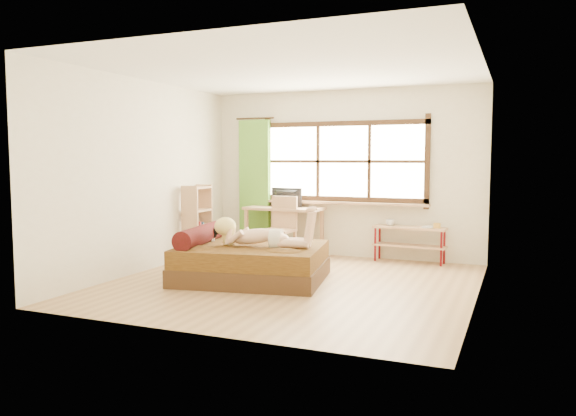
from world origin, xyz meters
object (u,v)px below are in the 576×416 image
at_px(kitten, 208,233).
at_px(bookshelf, 197,222).
at_px(bed, 249,261).
at_px(woman, 261,225).
at_px(chair, 281,224).
at_px(desk, 284,214).
at_px(pipe_shelf, 410,236).

xyz_separation_m(kitten, bookshelf, (-0.80, 1.02, 0.02)).
xyz_separation_m(bed, bookshelf, (-1.48, 1.13, 0.34)).
distance_m(woman, bookshelf, 2.05).
height_order(kitten, bookshelf, bookshelf).
distance_m(chair, bookshelf, 1.34).
bearing_deg(desk, pipe_shelf, 7.48).
distance_m(desk, bookshelf, 1.42).
bearing_deg(bed, pipe_shelf, 40.46).
distance_m(bed, chair, 1.65).
bearing_deg(bookshelf, bed, -40.21).
distance_m(pipe_shelf, bookshelf, 3.35).
bearing_deg(chair, pipe_shelf, 17.94).
relative_size(kitten, chair, 0.28).
xyz_separation_m(woman, bookshelf, (-1.67, 1.17, -0.15)).
relative_size(woman, bookshelf, 1.11).
height_order(bed, chair, chair).
bearing_deg(woman, pipe_shelf, 44.34).
distance_m(desk, pipe_shelf, 2.08).
bearing_deg(woman, kitten, 160.40).
relative_size(bed, pipe_shelf, 1.84).
bearing_deg(chair, bookshelf, -155.21).
distance_m(chair, pipe_shelf, 2.01).
bearing_deg(kitten, chair, 63.33).
height_order(kitten, desk, desk).
relative_size(bed, bookshelf, 1.78).
bearing_deg(bookshelf, chair, 17.76).
distance_m(desk, chair, 0.40).
bearing_deg(desk, chair, -69.29).
distance_m(bed, woman, 0.53).
distance_m(kitten, pipe_shelf, 3.11).
bearing_deg(woman, bookshelf, 135.22).
xyz_separation_m(bed, pipe_shelf, (1.73, 2.08, 0.16)).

